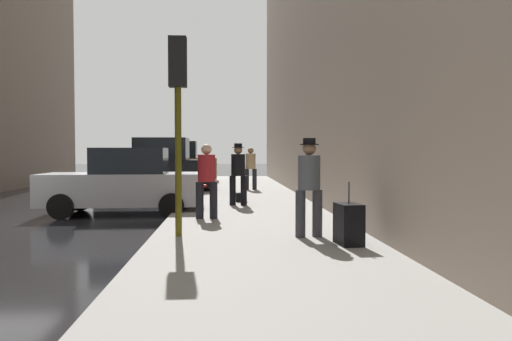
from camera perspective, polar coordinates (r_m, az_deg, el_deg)
name	(u,v)px	position (r m, az deg, el deg)	size (l,w,h in m)	color
sidewalk	(253,220)	(11.88, -0.38, -5.63)	(4.00, 40.00, 0.15)	gray
parked_silver_sedan	(125,183)	(13.88, -14.77, -1.37)	(4.24, 2.14, 1.79)	#B7BABF
parked_black_suv	(158,168)	(20.45, -11.13, 0.26)	(4.64, 2.15, 2.25)	black
parked_bronze_suv	(174,164)	(26.64, -9.36, 0.69)	(4.61, 2.08, 2.25)	brown
fire_hydrant	(201,184)	(18.31, -6.35, -1.60)	(0.42, 0.22, 0.70)	red
traffic_light	(178,92)	(9.22, -8.92, 8.83)	(0.32, 0.32, 3.60)	#514C0F
pedestrian_with_beanie	(309,182)	(8.98, 6.08, -1.34)	(0.52, 0.46, 1.78)	#333338
pedestrian_in_red_jacket	(207,177)	(11.48, -5.68, -0.75)	(0.51, 0.43, 1.71)	black
pedestrian_with_fedora	(238,171)	(14.30, -2.05, -0.05)	(0.51, 0.43, 1.78)	black
pedestrian_in_tan_coat	(251,166)	(20.24, -0.62, 0.49)	(0.51, 0.42, 1.71)	black
rolling_suitcase	(349,224)	(8.39, 10.55, -6.04)	(0.42, 0.60, 1.04)	black
duffel_bag	(241,197)	(15.48, -1.73, -3.03)	(0.32, 0.44, 0.28)	black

